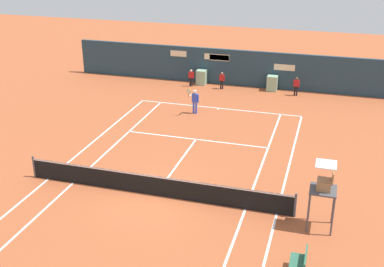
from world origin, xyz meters
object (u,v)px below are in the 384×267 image
(player_bench, at_px, (300,263))
(ball_kid_right_post, at_px, (191,77))
(umpire_chair, at_px, (324,187))
(ball_kid_centre_post, at_px, (222,79))
(player_on_baseline, at_px, (195,100))
(ball_kid_left_post, at_px, (296,85))
(tennis_ball_near_service_line, at_px, (146,119))
(tennis_ball_by_sideline, at_px, (116,132))

(player_bench, bearing_deg, ball_kid_right_post, 26.37)
(umpire_chair, height_order, ball_kid_right_post, umpire_chair)
(umpire_chair, relative_size, ball_kid_centre_post, 2.20)
(ball_kid_right_post, bearing_deg, ball_kid_centre_post, 170.58)
(player_on_baseline, distance_m, ball_kid_left_post, 7.93)
(player_bench, bearing_deg, ball_kid_left_post, 5.84)
(umpire_chair, bearing_deg, ball_kid_centre_post, 25.60)
(umpire_chair, relative_size, tennis_ball_near_service_line, 40.60)
(umpire_chair, height_order, player_on_baseline, umpire_chair)
(player_on_baseline, relative_size, ball_kid_left_post, 1.34)
(umpire_chair, xyz_separation_m, tennis_ball_near_service_line, (-10.79, 8.92, -1.76))
(ball_kid_centre_post, distance_m, tennis_ball_by_sideline, 10.46)
(umpire_chair, distance_m, tennis_ball_by_sideline, 13.50)
(ball_kid_centre_post, xyz_separation_m, tennis_ball_by_sideline, (-3.88, -9.69, -0.69))
(umpire_chair, distance_m, ball_kid_right_post, 19.17)
(umpire_chair, xyz_separation_m, ball_kid_centre_post, (-7.79, 16.25, -1.07))
(player_on_baseline, height_order, ball_kid_centre_post, player_on_baseline)
(player_bench, xyz_separation_m, ball_kid_right_post, (-9.60, 19.37, 0.23))
(ball_kid_right_post, xyz_separation_m, tennis_ball_near_service_line, (-0.68, -7.33, -0.70))
(umpire_chair, distance_m, ball_kid_left_post, 16.47)
(ball_kid_left_post, height_order, tennis_ball_by_sideline, ball_kid_left_post)
(umpire_chair, xyz_separation_m, tennis_ball_by_sideline, (-11.67, 6.56, -1.76))
(player_on_baseline, bearing_deg, ball_kid_left_post, -133.44)
(tennis_ball_near_service_line, bearing_deg, ball_kid_left_post, 41.43)
(umpire_chair, bearing_deg, ball_kid_left_post, 8.69)
(tennis_ball_near_service_line, bearing_deg, player_bench, -49.50)
(tennis_ball_by_sideline, xyz_separation_m, tennis_ball_near_service_line, (0.88, 2.36, 0.00))
(player_bench, xyz_separation_m, ball_kid_left_post, (-1.98, 19.37, 0.25))
(player_on_baseline, distance_m, tennis_ball_near_service_line, 3.29)
(player_on_baseline, bearing_deg, umpire_chair, 130.41)
(player_on_baseline, xyz_separation_m, tennis_ball_by_sideline, (-3.43, -4.23, -0.89))
(umpire_chair, xyz_separation_m, player_on_baseline, (-8.24, 10.79, -0.87))
(ball_kid_right_post, distance_m, tennis_ball_by_sideline, 9.84)
(player_bench, xyz_separation_m, player_on_baseline, (-7.73, 13.91, 0.41))
(umpire_chair, distance_m, player_on_baseline, 13.61)
(ball_kid_right_post, bearing_deg, ball_kid_left_post, 170.58)
(tennis_ball_by_sideline, relative_size, tennis_ball_near_service_line, 1.00)
(tennis_ball_by_sideline, height_order, tennis_ball_near_service_line, same)
(tennis_ball_by_sideline, bearing_deg, ball_kid_right_post, 80.85)
(ball_kid_centre_post, relative_size, tennis_ball_near_service_line, 18.43)
(player_bench, distance_m, ball_kid_centre_post, 20.69)
(ball_kid_left_post, bearing_deg, ball_kid_centre_post, 6.04)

